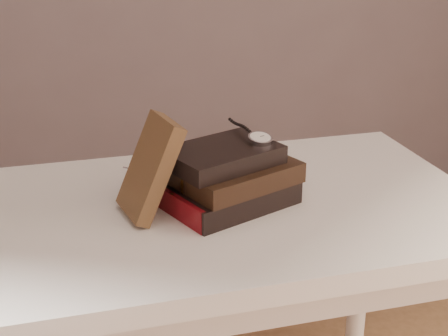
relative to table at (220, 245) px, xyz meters
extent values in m
cube|color=white|center=(0.00, 0.00, 0.07)|extent=(1.00, 0.60, 0.04)
cube|color=white|center=(0.00, 0.00, 0.01)|extent=(0.88, 0.49, 0.08)
cylinder|color=white|center=(-0.45, 0.25, -0.30)|extent=(0.05, 0.05, 0.71)
cylinder|color=white|center=(0.45, 0.25, -0.30)|extent=(0.05, 0.05, 0.71)
cube|color=black|center=(0.01, -0.01, 0.11)|extent=(0.27, 0.23, 0.04)
cube|color=beige|center=(0.02, -0.01, 0.11)|extent=(0.26, 0.22, 0.03)
cube|color=gold|center=(-0.10, -0.03, 0.11)|extent=(0.01, 0.01, 0.04)
cube|color=maroon|center=(-0.09, -0.05, 0.11)|extent=(0.06, 0.14, 0.04)
cube|color=black|center=(0.03, -0.01, 0.15)|extent=(0.25, 0.22, 0.04)
cube|color=beige|center=(0.03, -0.01, 0.15)|extent=(0.24, 0.20, 0.03)
cube|color=gold|center=(-0.08, -0.03, 0.15)|extent=(0.01, 0.01, 0.04)
cube|color=black|center=(0.00, 0.00, 0.19)|extent=(0.24, 0.20, 0.03)
cube|color=beige|center=(0.00, 0.00, 0.19)|extent=(0.23, 0.19, 0.03)
cube|color=gold|center=(-0.10, -0.02, 0.19)|extent=(0.01, 0.01, 0.03)
cube|color=#442D1A|center=(-0.13, -0.01, 0.18)|extent=(0.12, 0.13, 0.18)
cylinder|color=silver|center=(0.08, 0.00, 0.21)|extent=(0.06, 0.06, 0.02)
cylinder|color=white|center=(0.08, 0.00, 0.22)|extent=(0.05, 0.05, 0.01)
torus|color=silver|center=(0.08, 0.00, 0.22)|extent=(0.06, 0.06, 0.01)
cylinder|color=silver|center=(0.07, 0.03, 0.21)|extent=(0.01, 0.01, 0.01)
cube|color=black|center=(0.08, 0.01, 0.22)|extent=(0.01, 0.01, 0.00)
cube|color=black|center=(0.08, 0.00, 0.22)|extent=(0.01, 0.00, 0.00)
sphere|color=black|center=(0.07, 0.03, 0.22)|extent=(0.01, 0.01, 0.01)
sphere|color=black|center=(0.07, 0.04, 0.22)|extent=(0.01, 0.01, 0.01)
sphere|color=black|center=(0.06, 0.05, 0.22)|extent=(0.01, 0.01, 0.01)
sphere|color=black|center=(0.06, 0.06, 0.22)|extent=(0.01, 0.01, 0.01)
sphere|color=black|center=(0.06, 0.07, 0.22)|extent=(0.01, 0.01, 0.01)
sphere|color=black|center=(0.06, 0.08, 0.22)|extent=(0.01, 0.01, 0.01)
sphere|color=black|center=(0.06, 0.09, 0.22)|extent=(0.01, 0.01, 0.01)
sphere|color=black|center=(0.06, 0.09, 0.22)|extent=(0.01, 0.01, 0.01)
sphere|color=black|center=(0.06, 0.10, 0.22)|extent=(0.01, 0.01, 0.01)
sphere|color=black|center=(0.05, 0.11, 0.22)|extent=(0.01, 0.01, 0.01)
sphere|color=black|center=(0.05, 0.12, 0.22)|extent=(0.01, 0.01, 0.01)
torus|color=silver|center=(-0.11, 0.02, 0.16)|extent=(0.05, 0.03, 0.05)
torus|color=silver|center=(-0.06, 0.04, 0.16)|extent=(0.05, 0.03, 0.05)
cylinder|color=silver|center=(-0.09, 0.03, 0.16)|extent=(0.01, 0.01, 0.00)
cylinder|color=silver|center=(-0.15, 0.06, 0.15)|extent=(0.04, 0.10, 0.03)
cylinder|color=silver|center=(-0.06, 0.09, 0.15)|extent=(0.04, 0.10, 0.03)
camera|label=1|loc=(-0.29, -1.08, 0.62)|focal=51.74mm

